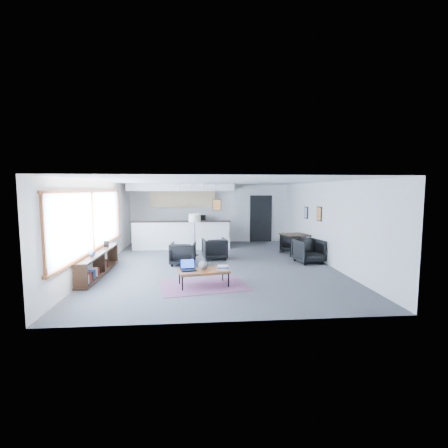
{
  "coord_description": "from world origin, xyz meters",
  "views": [
    {
      "loc": [
        -0.61,
        -10.04,
        2.34
      ],
      "look_at": [
        0.29,
        0.4,
        1.24
      ],
      "focal_mm": 26.0,
      "sensor_mm": 36.0,
      "label": 1
    }
  ],
  "objects": [
    {
      "name": "coffee_table",
      "position": [
        -0.44,
        -2.27,
        0.36
      ],
      "size": [
        1.3,
        0.85,
        0.39
      ],
      "rotation": [
        0.0,
        0.0,
        0.18
      ],
      "color": "brown",
      "rests_on": "floor"
    },
    {
      "name": "armchair_left",
      "position": [
        -1.04,
        0.05,
        0.39
      ],
      "size": [
        0.82,
        0.78,
        0.78
      ],
      "primitive_type": "imported",
      "rotation": [
        0.0,
        0.0,
        3.04
      ],
      "color": "black",
      "rests_on": "floor"
    },
    {
      "name": "window",
      "position": [
        -3.46,
        -0.9,
        1.46
      ],
      "size": [
        0.1,
        5.95,
        1.66
      ],
      "color": "#8CBFFF",
      "rests_on": "room"
    },
    {
      "name": "doorway",
      "position": [
        2.3,
        4.42,
        1.07
      ],
      "size": [
        1.1,
        0.12,
        2.15
      ],
      "color": "black",
      "rests_on": "room"
    },
    {
      "name": "track_light",
      "position": [
        -0.59,
        2.2,
        2.53
      ],
      "size": [
        1.6,
        0.07,
        0.15
      ],
      "color": "silver",
      "rests_on": "room"
    },
    {
      "name": "ceramic_pot",
      "position": [
        -0.46,
        -2.21,
        0.5
      ],
      "size": [
        0.22,
        0.22,
        0.22
      ],
      "rotation": [
        0.0,
        0.0,
        -0.11
      ],
      "color": "gray",
      "rests_on": "coffee_table"
    },
    {
      "name": "dining_table",
      "position": [
        2.96,
        1.37,
        0.67
      ],
      "size": [
        1.04,
        1.04,
        0.74
      ],
      "rotation": [
        0.0,
        0.0,
        0.22
      ],
      "color": "black",
      "rests_on": "floor"
    },
    {
      "name": "dining_chair_near",
      "position": [
        3.0,
        -0.01,
        0.36
      ],
      "size": [
        0.81,
        0.78,
        0.72
      ],
      "primitive_type": "imported",
      "rotation": [
        0.0,
        0.0,
        0.2
      ],
      "color": "black",
      "rests_on": "floor"
    },
    {
      "name": "laptop",
      "position": [
        -0.82,
        -2.22,
        0.47
      ],
      "size": [
        0.41,
        0.36,
        0.26
      ],
      "rotation": [
        0.0,
        0.0,
        0.19
      ],
      "color": "black",
      "rests_on": "coffee_table"
    },
    {
      "name": "coaster",
      "position": [
        -0.33,
        -2.54,
        0.4
      ],
      "size": [
        0.12,
        0.12,
        0.01
      ],
      "rotation": [
        0.0,
        0.0,
        0.4
      ],
      "color": "#E5590C",
      "rests_on": "coffee_table"
    },
    {
      "name": "armchair_right",
      "position": [
        -0.0,
        0.79,
        0.39
      ],
      "size": [
        0.86,
        0.82,
        0.79
      ],
      "primitive_type": "imported",
      "rotation": [
        0.0,
        0.0,
        3.29
      ],
      "color": "black",
      "rests_on": "floor"
    },
    {
      "name": "kitchenette",
      "position": [
        -1.2,
        3.71,
        1.38
      ],
      "size": [
        4.2,
        1.96,
        2.6
      ],
      "color": "white",
      "rests_on": "floor"
    },
    {
      "name": "wall_art_lower",
      "position": [
        3.47,
        0.4,
        1.55
      ],
      "size": [
        0.03,
        0.38,
        0.48
      ],
      "color": "black",
      "rests_on": "room"
    },
    {
      "name": "room",
      "position": [
        0.0,
        0.0,
        1.3
      ],
      "size": [
        7.02,
        9.02,
        2.62
      ],
      "color": "#49494C",
      "rests_on": "ground"
    },
    {
      "name": "microwave",
      "position": [
        -0.5,
        4.15,
        1.12
      ],
      "size": [
        0.6,
        0.39,
        0.38
      ],
      "primitive_type": "imported",
      "rotation": [
        0.0,
        0.0,
        -0.15
      ],
      "color": "black",
      "rests_on": "kitchenette"
    },
    {
      "name": "console",
      "position": [
        -3.3,
        -1.05,
        0.33
      ],
      "size": [
        0.35,
        3.0,
        0.8
      ],
      "color": "black",
      "rests_on": "floor"
    },
    {
      "name": "kilim_rug",
      "position": [
        -0.44,
        -2.27,
        0.01
      ],
      "size": [
        2.3,
        1.77,
        0.01
      ],
      "rotation": [
        0.0,
        0.0,
        0.18
      ],
      "color": "#653652",
      "rests_on": "floor"
    },
    {
      "name": "book_stack",
      "position": [
        0.04,
        -2.24,
        0.44
      ],
      "size": [
        0.33,
        0.28,
        0.1
      ],
      "rotation": [
        0.0,
        0.0,
        -0.1
      ],
      "color": "silver",
      "rests_on": "coffee_table"
    },
    {
      "name": "floor_lamp",
      "position": [
        -0.67,
        1.52,
        1.29
      ],
      "size": [
        0.5,
        0.5,
        1.49
      ],
      "rotation": [
        0.0,
        0.0,
        -0.17
      ],
      "color": "black",
      "rests_on": "floor"
    },
    {
      "name": "dining_chair_far",
      "position": [
        3.0,
        1.97,
        0.32
      ],
      "size": [
        0.79,
        0.77,
        0.65
      ],
      "primitive_type": "imported",
      "rotation": [
        0.0,
        0.0,
        2.8
      ],
      "color": "black",
      "rests_on": "floor"
    },
    {
      "name": "wall_art_upper",
      "position": [
        3.47,
        1.7,
        1.5
      ],
      "size": [
        0.03,
        0.34,
        0.44
      ],
      "color": "black",
      "rests_on": "room"
    }
  ]
}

